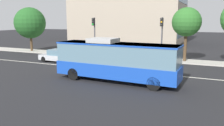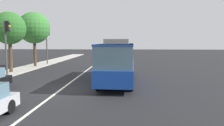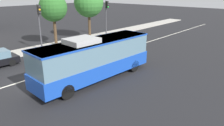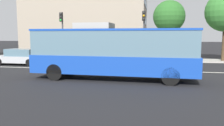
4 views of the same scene
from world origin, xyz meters
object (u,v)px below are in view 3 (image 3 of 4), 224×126
at_px(traffic_light_near_corner, 40,20).
at_px(street_tree_kerbside_centre, 89,3).
at_px(street_tree_kerbside_right, 53,8).
at_px(transit_bus, 95,57).
at_px(traffic_light_mid_block, 107,12).

height_order(traffic_light_near_corner, street_tree_kerbside_centre, street_tree_kerbside_centre).
bearing_deg(street_tree_kerbside_right, street_tree_kerbside_centre, -2.64).
xyz_separation_m(transit_bus, traffic_light_mid_block, (12.18, 10.32, 1.75)).
xyz_separation_m(street_tree_kerbside_centre, street_tree_kerbside_right, (-5.44, 0.25, -0.39)).
bearing_deg(traffic_light_mid_block, street_tree_kerbside_centre, -103.46).
bearing_deg(transit_bus, traffic_light_mid_block, 42.43).
height_order(transit_bus, street_tree_kerbside_right, street_tree_kerbside_right).
xyz_separation_m(traffic_light_mid_block, street_tree_kerbside_centre, (-2.76, 0.72, 1.45)).
relative_size(transit_bus, street_tree_kerbside_right, 1.60).
xyz_separation_m(traffic_light_near_corner, traffic_light_mid_block, (10.76, 0.19, 0.00)).
relative_size(transit_bus, traffic_light_near_corner, 1.94).
height_order(transit_bus, traffic_light_near_corner, traffic_light_near_corner).
bearing_deg(street_tree_kerbside_right, transit_bus, -109.42).
height_order(traffic_light_near_corner, traffic_light_mid_block, same).
distance_m(transit_bus, street_tree_kerbside_centre, 14.86).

